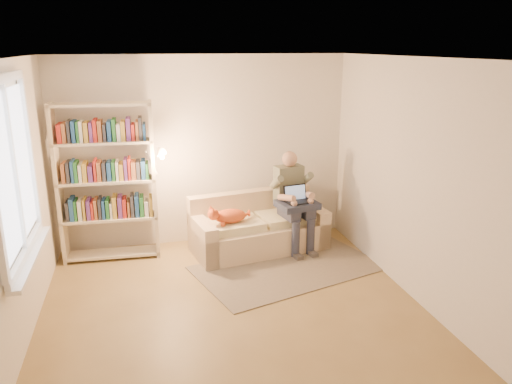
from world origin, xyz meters
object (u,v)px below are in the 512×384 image
object	(u,v)px
person	(293,196)
laptop	(295,198)
sofa	(258,230)
bookshelf	(107,175)
cat	(231,215)

from	to	relation	value
person	laptop	world-z (taller)	person
sofa	bookshelf	xyz separation A→B (m)	(-1.94, 0.16, 0.86)
sofa	cat	xyz separation A→B (m)	(-0.41, -0.19, 0.31)
cat	laptop	world-z (taller)	laptop
sofa	cat	size ratio (longest dim) A/B	3.08
person	cat	world-z (taller)	person
person	cat	bearing A→B (deg)	178.21
bookshelf	sofa	bearing A→B (deg)	-2.56
laptop	bookshelf	bearing A→B (deg)	161.78
sofa	cat	bearing A→B (deg)	-165.25
person	cat	distance (m)	0.90
cat	bookshelf	world-z (taller)	bookshelf
person	cat	size ratio (longest dim) A/B	2.17
sofa	bookshelf	distance (m)	2.12
cat	sofa	bearing A→B (deg)	14.75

